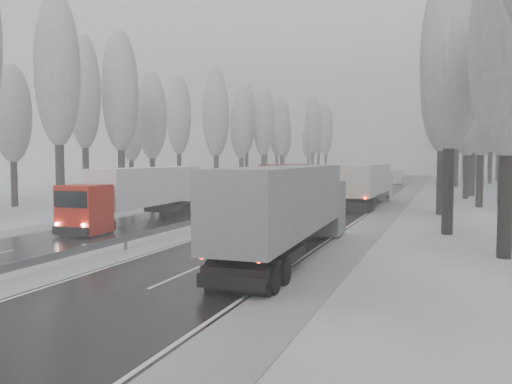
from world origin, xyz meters
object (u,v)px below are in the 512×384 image
Objects in this scene: truck_cream_box at (370,182)px; truck_red_red at (282,177)px; truck_grey_tarp at (291,204)px; box_truck_distant at (397,177)px; truck_blue_box at (324,184)px; truck_red_white at (142,190)px.

truck_cream_box is 1.05× the size of truck_red_red.
truck_grey_tarp reaches higher than truck_cream_box.
truck_grey_tarp is 42.60m from truck_red_red.
truck_red_red reaches higher than box_truck_distant.
truck_cream_box is at bearing 34.32° from truck_blue_box.
truck_cream_box is 46.29m from box_truck_distant.
truck_cream_box reaches higher than box_truck_distant.
truck_blue_box reaches higher than box_truck_distant.
box_truck_distant is at bearing 93.33° from truck_cream_box.
box_truck_distant is 0.45× the size of truck_red_white.
box_truck_distant is at bearing 73.35° from truck_red_red.
truck_grey_tarp is 1.09× the size of truck_red_red.
truck_red_white is (-13.66, -18.37, -0.07)m from truck_cream_box.
truck_blue_box is at bearing 97.57° from truck_grey_tarp.
truck_grey_tarp reaches higher than truck_red_red.
truck_cream_box is 2.26× the size of box_truck_distant.
truck_cream_box reaches higher than truck_red_white.
truck_grey_tarp is 73.20m from box_truck_distant.
truck_grey_tarp reaches higher than box_truck_distant.
truck_red_red is (-9.43, 16.27, 0.02)m from truck_blue_box.
box_truck_distant is (-1.91, 73.17, -1.16)m from truck_grey_tarp.
box_truck_distant is 34.78m from truck_red_red.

